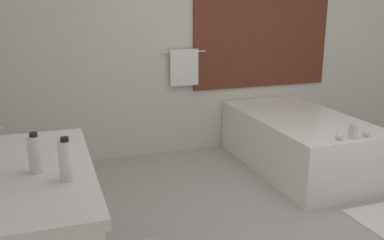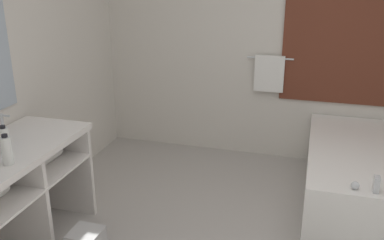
# 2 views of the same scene
# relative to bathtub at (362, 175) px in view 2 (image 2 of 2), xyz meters

# --- Properties ---
(wall_back_with_blinds) EXTENTS (7.40, 0.13, 2.70)m
(wall_back_with_blinds) POSITION_rel_bathtub_xyz_m (-0.65, 0.93, 1.04)
(wall_back_with_blinds) COLOR silver
(wall_back_with_blinds) RESTS_ON ground_plane
(vanity_counter) EXTENTS (0.63, 1.31, 0.86)m
(vanity_counter) POSITION_rel_bathtub_xyz_m (-2.54, -1.44, 0.31)
(vanity_counter) COLOR white
(vanity_counter) RESTS_ON ground_plane
(sink_faucet) EXTENTS (0.09, 0.04, 0.18)m
(sink_faucet) POSITION_rel_bathtub_xyz_m (-2.71, -1.27, 0.65)
(sink_faucet) COLOR silver
(sink_faucet) RESTS_ON vanity_counter
(bathtub) EXTENTS (0.96, 1.77, 0.67)m
(bathtub) POSITION_rel_bathtub_xyz_m (0.00, 0.00, 0.00)
(bathtub) COLOR white
(bathtub) RESTS_ON ground_plane
(water_bottle_1) EXTENTS (0.07, 0.07, 0.20)m
(water_bottle_1) POSITION_rel_bathtub_xyz_m (-2.50, -1.52, 0.65)
(water_bottle_1) COLOR silver
(water_bottle_1) RESTS_ON vanity_counter
(water_bottle_3) EXTENTS (0.07, 0.07, 0.21)m
(water_bottle_3) POSITION_rel_bathtub_xyz_m (-2.36, -1.67, 0.66)
(water_bottle_3) COLOR silver
(water_bottle_3) RESTS_ON vanity_counter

